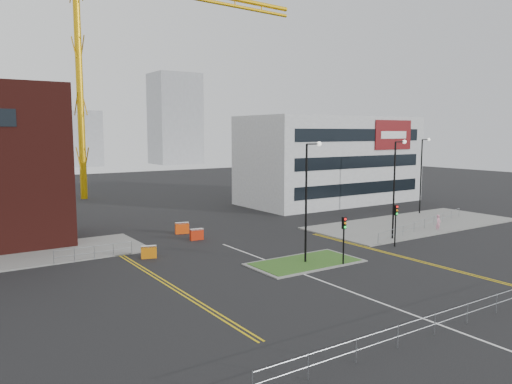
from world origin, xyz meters
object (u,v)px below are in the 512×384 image
Objects in this scene: traffic_light_island at (344,231)px; pedestrian at (438,223)px; tower_crane at (116,26)px; streetlamp_island at (308,192)px.

traffic_light_island reaches higher than pedestrian.
tower_crane reaches higher than streetlamp_island.
pedestrian is at bearing 13.70° from traffic_light_island.
traffic_light_island is at bearing -176.79° from pedestrian.
tower_crane is at bearing 90.17° from traffic_light_island.
streetlamp_island reaches higher than traffic_light_island.
tower_crane is 54.45m from pedestrian.
streetlamp_island is 3.92m from traffic_light_island.
traffic_light_island is (1.78, -2.02, -2.85)m from streetlamp_island.
streetlamp_island is 19.25m from pedestrian.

